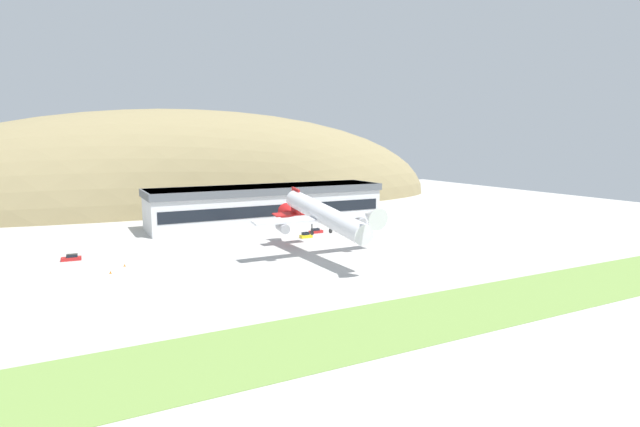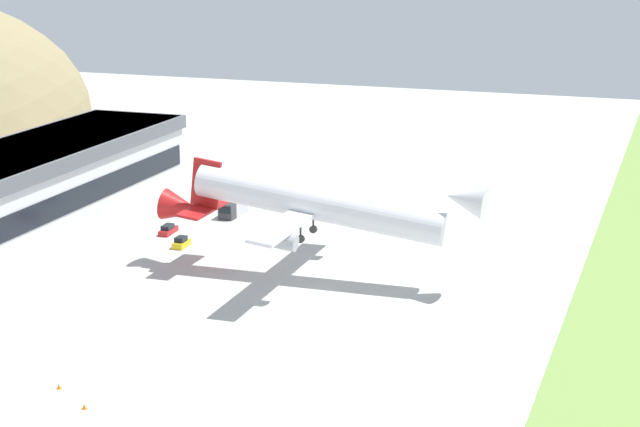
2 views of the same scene
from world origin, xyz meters
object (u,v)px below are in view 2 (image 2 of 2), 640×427
at_px(service_car_1, 181,243).
at_px(traffic_cone_0, 59,386).
at_px(cargo_airplane, 312,205).
at_px(traffic_cone_1, 84,406).
at_px(service_car_2, 168,230).
at_px(terminal_building, 19,187).
at_px(fuel_truck, 233,208).

height_order(service_car_1, traffic_cone_0, service_car_1).
bearing_deg(cargo_airplane, traffic_cone_1, 171.01).
bearing_deg(cargo_airplane, traffic_cone_0, 164.00).
height_order(service_car_2, traffic_cone_0, service_car_2).
height_order(terminal_building, traffic_cone_1, terminal_building).
xyz_separation_m(cargo_airplane, traffic_cone_0, (-44.57, 12.78, -10.22)).
xyz_separation_m(service_car_2, fuel_truck, (13.52, -5.43, 0.83)).
relative_size(service_car_1, traffic_cone_1, 6.34).
bearing_deg(traffic_cone_0, terminal_building, 37.80).
xyz_separation_m(terminal_building, fuel_truck, (20.44, -28.15, -6.02)).
bearing_deg(terminal_building, service_car_2, -73.06).
bearing_deg(traffic_cone_0, cargo_airplane, -16.00).
xyz_separation_m(fuel_truck, traffic_cone_0, (-71.04, -11.10, -1.17)).
distance_m(terminal_building, traffic_cone_0, 64.45).
distance_m(cargo_airplane, service_car_1, 26.81).
height_order(service_car_1, fuel_truck, fuel_truck).
xyz_separation_m(service_car_1, service_car_2, (5.99, 5.35, -0.07)).
bearing_deg(traffic_cone_1, cargo_airplane, -8.99).
bearing_deg(fuel_truck, terminal_building, 125.97).
distance_m(service_car_2, traffic_cone_0, 59.85).
bearing_deg(terminal_building, traffic_cone_0, -142.20).
height_order(cargo_airplane, traffic_cone_1, cargo_airplane).
relative_size(terminal_building, service_car_2, 17.88).
bearing_deg(service_car_2, service_car_1, -138.23).
height_order(traffic_cone_0, traffic_cone_1, same).
bearing_deg(traffic_cone_1, service_car_2, 19.61).
height_order(cargo_airplane, service_car_1, cargo_airplane).
relative_size(traffic_cone_0, traffic_cone_1, 1.00).
distance_m(terminal_building, service_car_2, 24.72).
height_order(service_car_2, traffic_cone_1, service_car_2).
xyz_separation_m(service_car_2, traffic_cone_0, (-57.52, -16.53, -0.35)).
relative_size(terminal_building, cargo_airplane, 1.70).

